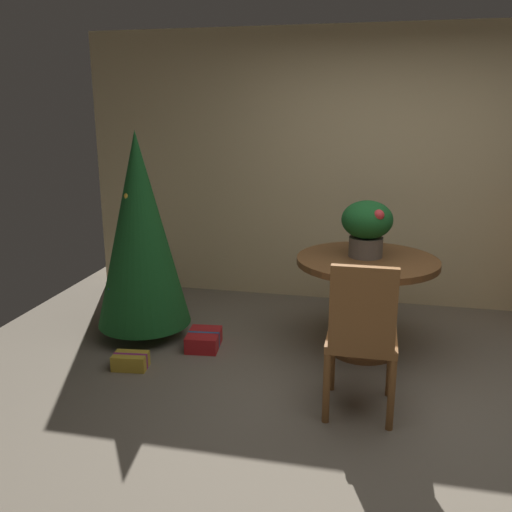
{
  "coord_description": "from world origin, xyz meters",
  "views": [
    {
      "loc": [
        -0.13,
        -3.15,
        1.87
      ],
      "look_at": [
        -0.93,
        0.45,
        0.87
      ],
      "focal_mm": 38.46,
      "sensor_mm": 36.0,
      "label": 1
    }
  ],
  "objects_px": {
    "round_dining_table": "(366,286)",
    "gift_box_red": "(204,340)",
    "flower_vase": "(367,225)",
    "holiday_tree": "(140,230)",
    "gift_box_gold": "(130,361)",
    "wooden_chair_near": "(362,332)"
  },
  "relations": [
    {
      "from": "flower_vase",
      "to": "gift_box_gold",
      "type": "height_order",
      "value": "flower_vase"
    },
    {
      "from": "wooden_chair_near",
      "to": "holiday_tree",
      "type": "relative_size",
      "value": 0.59
    },
    {
      "from": "flower_vase",
      "to": "holiday_tree",
      "type": "bearing_deg",
      "value": -176.01
    },
    {
      "from": "flower_vase",
      "to": "wooden_chair_near",
      "type": "xyz_separation_m",
      "value": [
        0.02,
        -1.0,
        -0.46
      ]
    },
    {
      "from": "round_dining_table",
      "to": "holiday_tree",
      "type": "height_order",
      "value": "holiday_tree"
    },
    {
      "from": "holiday_tree",
      "to": "round_dining_table",
      "type": "bearing_deg",
      "value": 2.54
    },
    {
      "from": "round_dining_table",
      "to": "gift_box_gold",
      "type": "relative_size",
      "value": 4.01
    },
    {
      "from": "flower_vase",
      "to": "gift_box_gold",
      "type": "xyz_separation_m",
      "value": [
        -1.65,
        -0.72,
        -0.96
      ]
    },
    {
      "from": "round_dining_table",
      "to": "flower_vase",
      "type": "distance_m",
      "value": 0.47
    },
    {
      "from": "round_dining_table",
      "to": "gift_box_red",
      "type": "height_order",
      "value": "round_dining_table"
    },
    {
      "from": "wooden_chair_near",
      "to": "holiday_tree",
      "type": "height_order",
      "value": "holiday_tree"
    },
    {
      "from": "wooden_chair_near",
      "to": "gift_box_gold",
      "type": "bearing_deg",
      "value": 170.32
    },
    {
      "from": "wooden_chair_near",
      "to": "gift_box_gold",
      "type": "height_order",
      "value": "wooden_chair_near"
    },
    {
      "from": "gift_box_gold",
      "to": "holiday_tree",
      "type": "bearing_deg",
      "value": 103.03
    },
    {
      "from": "flower_vase",
      "to": "holiday_tree",
      "type": "xyz_separation_m",
      "value": [
        -1.79,
        -0.12,
        -0.1
      ]
    },
    {
      "from": "gift_box_red",
      "to": "gift_box_gold",
      "type": "height_order",
      "value": "gift_box_red"
    },
    {
      "from": "wooden_chair_near",
      "to": "gift_box_gold",
      "type": "xyz_separation_m",
      "value": [
        -1.67,
        0.29,
        -0.5
      ]
    },
    {
      "from": "round_dining_table",
      "to": "holiday_tree",
      "type": "relative_size",
      "value": 0.63
    },
    {
      "from": "holiday_tree",
      "to": "gift_box_red",
      "type": "relative_size",
      "value": 4.96
    },
    {
      "from": "round_dining_table",
      "to": "gift_box_red",
      "type": "bearing_deg",
      "value": -170.89
    },
    {
      "from": "round_dining_table",
      "to": "gift_box_red",
      "type": "distance_m",
      "value": 1.36
    },
    {
      "from": "holiday_tree",
      "to": "gift_box_red",
      "type": "height_order",
      "value": "holiday_tree"
    }
  ]
}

